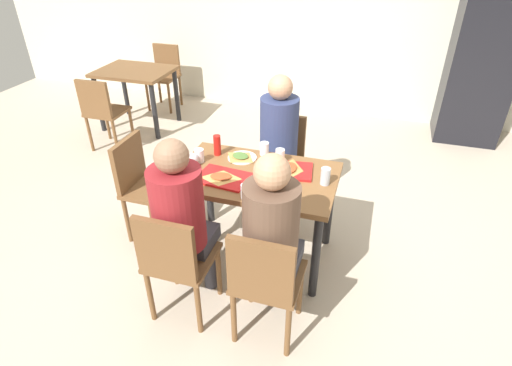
{
  "coord_description": "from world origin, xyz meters",
  "views": [
    {
      "loc": [
        0.75,
        -2.4,
        2.24
      ],
      "look_at": [
        0.0,
        0.0,
        0.66
      ],
      "focal_mm": 28.84,
      "sensor_mm": 36.0,
      "label": 1
    }
  ],
  "objects": [
    {
      "name": "background_chair_far",
      "position": [
        -2.19,
        2.68,
        0.5
      ],
      "size": [
        0.4,
        0.4,
        0.86
      ],
      "color": "brown",
      "rests_on": "ground_plane"
    },
    {
      "name": "pizza_slice_d",
      "position": [
        0.19,
        -0.19,
        0.76
      ],
      "size": [
        0.25,
        0.24,
        0.02
      ],
      "color": "#C68C47",
      "rests_on": "paper_plate_near_edge"
    },
    {
      "name": "background_table",
      "position": [
        -2.19,
        1.95,
        0.61
      ],
      "size": [
        0.9,
        0.7,
        0.74
      ],
      "color": "brown",
      "rests_on": "ground_plane"
    },
    {
      "name": "background_chair_near",
      "position": [
        -2.19,
        1.21,
        0.5
      ],
      "size": [
        0.4,
        0.4,
        0.86
      ],
      "color": "brown",
      "rests_on": "ground_plane"
    },
    {
      "name": "chair_far_side",
      "position": [
        0.0,
        0.74,
        0.5
      ],
      "size": [
        0.4,
        0.4,
        0.86
      ],
      "color": "brown",
      "rests_on": "ground_plane"
    },
    {
      "name": "paper_plate_near_edge",
      "position": [
        0.17,
        -0.2,
        0.74
      ],
      "size": [
        0.22,
        0.22,
        0.01
      ],
      "primitive_type": "cylinder",
      "color": "white",
      "rests_on": "main_table"
    },
    {
      "name": "tray_red_far",
      "position": [
        0.2,
        0.11,
        0.75
      ],
      "size": [
        0.39,
        0.31,
        0.02
      ],
      "primitive_type": "cube",
      "rotation": [
        0.0,
        0.0,
        0.15
      ],
      "color": "red",
      "rests_on": "main_table"
    },
    {
      "name": "chair_left_end",
      "position": [
        -0.96,
        0.0,
        0.5
      ],
      "size": [
        0.4,
        0.4,
        0.86
      ],
      "color": "brown",
      "rests_on": "ground_plane"
    },
    {
      "name": "back_wall",
      "position": [
        0.0,
        3.2,
        1.4
      ],
      "size": [
        10.0,
        0.1,
        2.8
      ],
      "primitive_type": "cube",
      "color": "beige",
      "rests_on": "ground_plane"
    },
    {
      "name": "chair_near_right",
      "position": [
        0.29,
        -0.74,
        0.5
      ],
      "size": [
        0.4,
        0.4,
        0.86
      ],
      "color": "brown",
      "rests_on": "ground_plane"
    },
    {
      "name": "plastic_cup_b",
      "position": [
        0.03,
        -0.31,
        0.79
      ],
      "size": [
        0.07,
        0.07,
        0.1
      ],
      "primitive_type": "cylinder",
      "color": "white",
      "rests_on": "main_table"
    },
    {
      "name": "person_far_side",
      "position": [
        -0.0,
        0.6,
        0.75
      ],
      "size": [
        0.32,
        0.42,
        1.27
      ],
      "color": "#383842",
      "rests_on": "ground_plane"
    },
    {
      "name": "plastic_cup_d",
      "position": [
        0.11,
        0.23,
        0.79
      ],
      "size": [
        0.07,
        0.07,
        0.1
      ],
      "primitive_type": "cylinder",
      "color": "white",
      "rests_on": "main_table"
    },
    {
      "name": "person_in_brown_jacket",
      "position": [
        0.29,
        -0.6,
        0.75
      ],
      "size": [
        0.32,
        0.42,
        1.27
      ],
      "color": "#383842",
      "rests_on": "ground_plane"
    },
    {
      "name": "tray_red_near",
      "position": [
        -0.2,
        -0.13,
        0.75
      ],
      "size": [
        0.38,
        0.29,
        0.02
      ],
      "primitive_type": "cube",
      "rotation": [
        0.0,
        0.0,
        -0.09
      ],
      "color": "red",
      "rests_on": "main_table"
    },
    {
      "name": "pizza_slice_c",
      "position": [
        -0.18,
        0.19,
        0.76
      ],
      "size": [
        0.23,
        0.21,
        0.02
      ],
      "color": "#C68C47",
      "rests_on": "paper_plate_center"
    },
    {
      "name": "pizza_slice_a",
      "position": [
        -0.21,
        -0.15,
        0.76
      ],
      "size": [
        0.24,
        0.19,
        0.02
      ],
      "color": "tan",
      "rests_on": "tray_red_near"
    },
    {
      "name": "ground_plane",
      "position": [
        0.0,
        0.0,
        -0.01
      ],
      "size": [
        10.0,
        10.0,
        0.02
      ],
      "primitive_type": "cube",
      "color": "#B7A893"
    },
    {
      "name": "condiment_bottle",
      "position": [
        -0.37,
        0.2,
        0.82
      ],
      "size": [
        0.06,
        0.06,
        0.16
      ],
      "primitive_type": "cylinder",
      "color": "red",
      "rests_on": "main_table"
    },
    {
      "name": "person_in_red",
      "position": [
        -0.29,
        -0.6,
        0.75
      ],
      "size": [
        0.32,
        0.42,
        1.27
      ],
      "color": "#383842",
      "rests_on": "ground_plane"
    },
    {
      "name": "pizza_slice_b",
      "position": [
        0.22,
        0.11,
        0.76
      ],
      "size": [
        0.16,
        0.24,
        0.02
      ],
      "color": "#C68C47",
      "rests_on": "tray_red_far"
    },
    {
      "name": "chair_near_left",
      "position": [
        -0.29,
        -0.74,
        0.5
      ],
      "size": [
        0.4,
        0.4,
        0.86
      ],
      "color": "brown",
      "rests_on": "ground_plane"
    },
    {
      "name": "plastic_cup_c",
      "position": [
        -0.46,
        0.05,
        0.79
      ],
      "size": [
        0.07,
        0.07,
        0.1
      ],
      "primitive_type": "cylinder",
      "color": "white",
      "rests_on": "main_table"
    },
    {
      "name": "soda_can",
      "position": [
        0.49,
        0.02,
        0.8
      ],
      "size": [
        0.07,
        0.07,
        0.12
      ],
      "primitive_type": "cylinder",
      "color": "#B7BCC6",
      "rests_on": "main_table"
    },
    {
      "name": "main_table",
      "position": [
        0.0,
        0.0,
        0.63
      ],
      "size": [
        1.15,
        0.72,
        0.74
      ],
      "color": "brown",
      "rests_on": "ground_plane"
    },
    {
      "name": "paper_plate_center",
      "position": [
        -0.17,
        0.2,
        0.74
      ],
      "size": [
        0.22,
        0.22,
        0.01
      ],
      "primitive_type": "cylinder",
      "color": "white",
      "rests_on": "main_table"
    },
    {
      "name": "foil_bundle",
      "position": [
        -0.49,
        -0.02,
        0.79
      ],
      "size": [
        0.1,
        0.1,
        0.1
      ],
      "primitive_type": "sphere",
      "color": "silver",
      "rests_on": "main_table"
    },
    {
      "name": "plastic_cup_a",
      "position": [
        -0.03,
        0.31,
        0.79
      ],
      "size": [
        0.07,
        0.07,
        0.1
      ],
      "primitive_type": "cylinder",
      "color": "white",
      "rests_on": "main_table"
    },
    {
      "name": "drink_fridge",
      "position": [
        1.81,
        2.85,
        0.95
      ],
      "size": [
        0.7,
        0.6,
        1.9
      ],
      "primitive_type": "cube",
      "color": "black",
      "rests_on": "ground_plane"
    }
  ]
}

